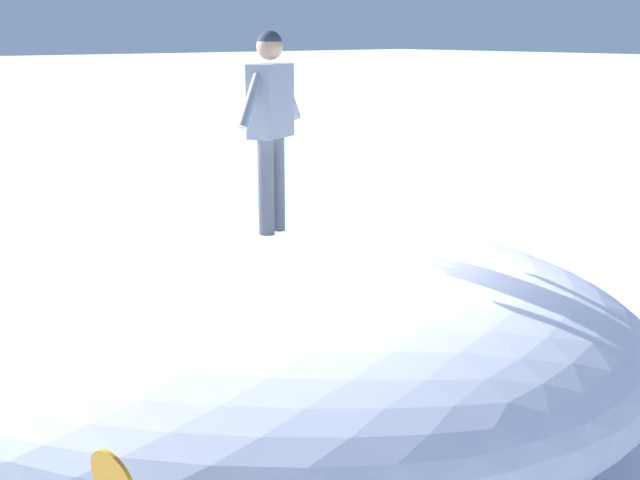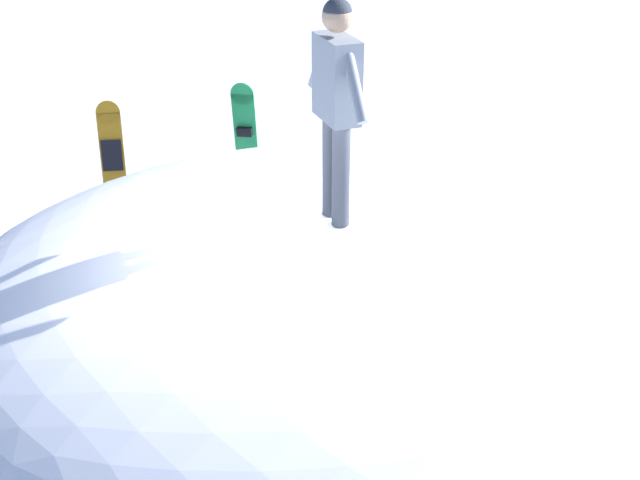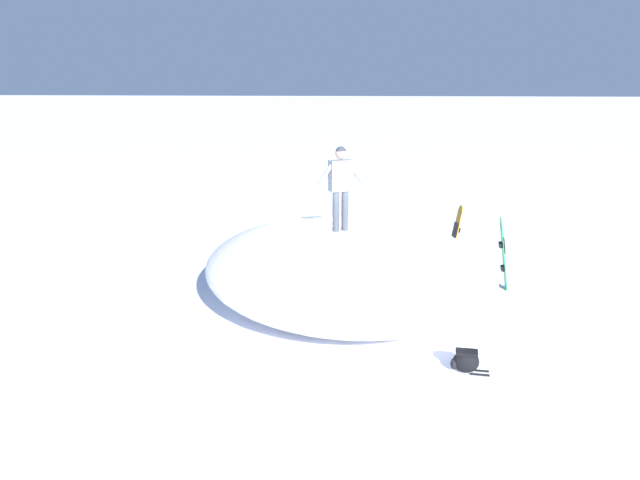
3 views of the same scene
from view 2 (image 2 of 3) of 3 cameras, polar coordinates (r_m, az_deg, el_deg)
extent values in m
plane|color=white|center=(7.40, -3.30, -10.49)|extent=(240.00, 240.00, 0.00)
ellipsoid|color=white|center=(7.11, -0.06, -3.96)|extent=(8.60, 8.33, 1.67)
cylinder|color=#333842|center=(6.31, 1.46, 4.53)|extent=(0.14, 0.14, 0.84)
cylinder|color=#333842|center=(6.48, 0.78, 5.18)|extent=(0.14, 0.14, 0.84)
cube|color=#8C939E|center=(6.15, 1.18, 11.15)|extent=(0.40, 0.51, 0.62)
sphere|color=tan|center=(6.03, 1.22, 15.30)|extent=(0.23, 0.23, 0.23)
cylinder|color=#8C939E|center=(5.85, 2.41, 10.82)|extent=(0.25, 0.39, 0.52)
cylinder|color=#8C939E|center=(6.42, 0.06, 12.38)|extent=(0.25, 0.39, 0.52)
sphere|color=#333842|center=(6.03, 1.22, 15.51)|extent=(0.22, 0.22, 0.22)
cube|color=orange|center=(9.95, -14.11, 4.26)|extent=(0.33, 0.33, 1.51)
cylinder|color=orange|center=(9.81, -14.55, 8.59)|extent=(0.28, 0.12, 0.27)
cube|color=black|center=(9.86, -14.29, 5.73)|extent=(0.24, 0.12, 0.36)
cube|color=black|center=(9.93, -14.25, 5.90)|extent=(0.20, 0.12, 0.12)
cube|color=black|center=(10.05, -13.94, 2.84)|extent=(0.20, 0.12, 0.12)
cube|color=#1E8C47|center=(10.44, -5.11, 6.25)|extent=(0.31, 0.27, 1.55)
cylinder|color=#1E8C47|center=(10.07, -5.45, 10.09)|extent=(0.29, 0.08, 0.29)
cube|color=black|center=(10.33, -5.19, 7.66)|extent=(0.25, 0.08, 0.37)
cube|color=black|center=(10.26, -5.29, 7.52)|extent=(0.20, 0.10, 0.12)
cube|color=black|center=(10.54, -5.05, 4.84)|extent=(0.20, 0.10, 0.12)
ellipsoid|color=black|center=(9.54, 19.10, -1.23)|extent=(0.31, 0.46, 0.39)
ellipsoid|color=black|center=(9.40, 19.16, -2.11)|extent=(0.21, 0.14, 0.19)
cube|color=black|center=(9.47, 19.25, -0.36)|extent=(0.26, 0.38, 0.06)
cylinder|color=black|center=(9.84, 19.22, -1.55)|extent=(0.07, 0.30, 0.04)
cylinder|color=black|center=(9.82, 18.40, -1.48)|extent=(0.07, 0.30, 0.04)
camera|label=1|loc=(12.04, -28.84, 18.94)|focal=47.82mm
camera|label=3|loc=(13.38, 69.14, 11.81)|focal=33.94mm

